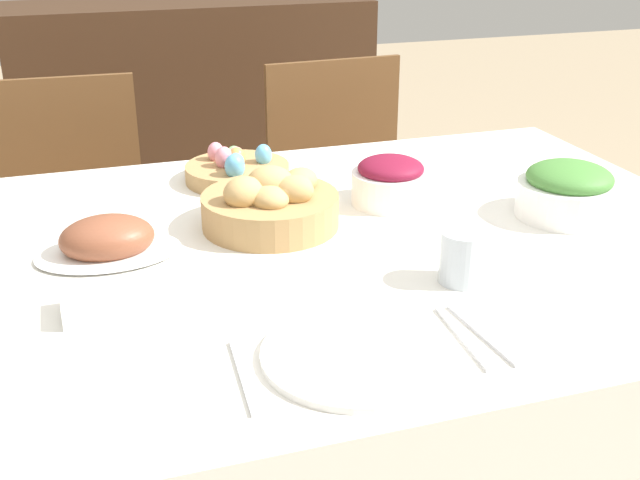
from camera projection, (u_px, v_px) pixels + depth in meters
name	position (u px, v px, depth m)	size (l,w,h in m)	color
dining_table	(319.00, 425.00, 1.55)	(1.52, 1.07, 0.77)	silver
chair_far_right	(349.00, 203.00, 2.38)	(0.44, 0.44, 0.89)	brown
chair_far_left	(70.00, 236.00, 2.15)	(0.44, 0.44, 0.89)	brown
sideboard	(196.00, 125.00, 3.19)	(1.35, 0.44, 0.96)	#3D2616
bread_basket	(272.00, 204.00, 1.44)	(0.25, 0.25, 0.12)	#AD8451
egg_basket	(237.00, 170.00, 1.68)	(0.22, 0.22, 0.08)	#AD8451
ham_platter	(107.00, 241.00, 1.33)	(0.24, 0.17, 0.07)	white
green_salad_bowl	(568.00, 191.00, 1.48)	(0.19, 0.19, 0.10)	white
beet_salad_bowl	(390.00, 181.00, 1.55)	(0.15, 0.15, 0.09)	white
dinner_plate	(357.00, 354.00, 1.04)	(0.25, 0.25, 0.01)	white
fork	(243.00, 376.00, 1.00)	(0.02, 0.17, 0.00)	silver
knife	(462.00, 338.00, 1.09)	(0.02, 0.17, 0.00)	silver
spoon	(482.00, 334.00, 1.10)	(0.02, 0.17, 0.00)	silver
drinking_cup	(463.00, 257.00, 1.23)	(0.07, 0.07, 0.08)	silver
butter_dish	(108.00, 303.00, 1.15)	(0.13, 0.08, 0.03)	white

